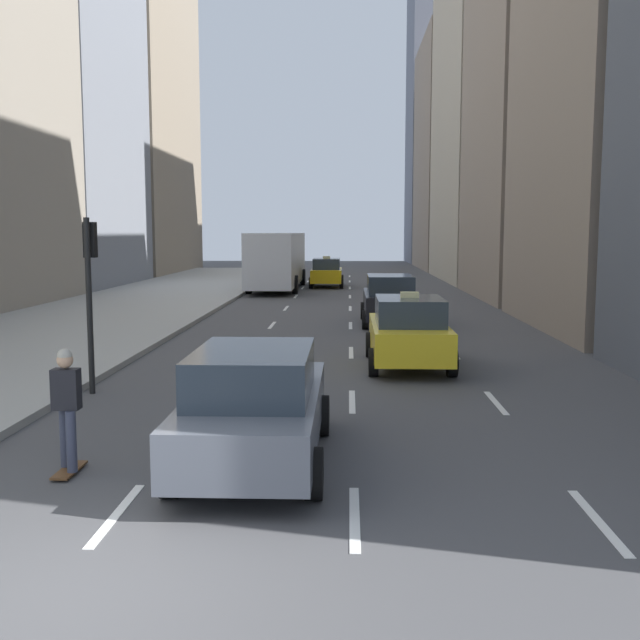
% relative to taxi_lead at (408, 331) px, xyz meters
% --- Properties ---
extents(ground_plane, '(160.00, 160.00, 0.00)m').
position_rel_taxi_lead_xyz_m(ground_plane, '(-4.00, -11.91, -0.88)').
color(ground_plane, '#474749').
extents(sidewalk_left, '(8.00, 66.00, 0.15)m').
position_rel_taxi_lead_xyz_m(sidewalk_left, '(-11.00, 15.09, -0.81)').
color(sidewalk_left, '#9E9E99').
rests_on(sidewalk_left, ground).
extents(lane_markings, '(5.72, 56.00, 0.01)m').
position_rel_taxi_lead_xyz_m(lane_markings, '(-1.40, 11.09, -0.87)').
color(lane_markings, white).
rests_on(lane_markings, ground).
extents(building_row_right, '(6.00, 82.10, 33.64)m').
position_rel_taxi_lead_xyz_m(building_row_right, '(8.00, 29.76, 11.88)').
color(building_row_right, '#4C515B').
rests_on(building_row_right, ground).
extents(taxi_lead, '(2.02, 4.40, 1.87)m').
position_rel_taxi_lead_xyz_m(taxi_lead, '(0.00, 0.00, 0.00)').
color(taxi_lead, yellow).
rests_on(taxi_lead, ground).
extents(taxi_second, '(2.02, 4.40, 1.87)m').
position_rel_taxi_lead_xyz_m(taxi_second, '(-2.80, 26.92, 0.00)').
color(taxi_second, yellow).
rests_on(taxi_second, ground).
extents(sedan_black_near, '(2.02, 4.75, 1.79)m').
position_rel_taxi_lead_xyz_m(sedan_black_near, '(0.00, 8.51, 0.03)').
color(sedan_black_near, black).
rests_on(sedan_black_near, ground).
extents(sedan_silver_behind, '(2.02, 4.78, 1.69)m').
position_rel_taxi_lead_xyz_m(sedan_silver_behind, '(-2.80, -7.91, -0.02)').
color(sedan_silver_behind, '#565B66').
rests_on(sedan_silver_behind, ground).
extents(city_bus, '(2.80, 11.61, 3.25)m').
position_rel_taxi_lead_xyz_m(city_bus, '(-5.61, 25.00, 0.91)').
color(city_bus, silver).
rests_on(city_bus, ground).
extents(skateboarder, '(0.36, 0.80, 1.75)m').
position_rel_taxi_lead_xyz_m(skateboarder, '(-5.32, -8.45, 0.08)').
color(skateboarder, brown).
rests_on(skateboarder, ground).
extents(traffic_light_pole, '(0.24, 0.42, 3.60)m').
position_rel_taxi_lead_xyz_m(traffic_light_pole, '(-6.75, -3.26, 1.53)').
color(traffic_light_pole, black).
rests_on(traffic_light_pole, ground).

